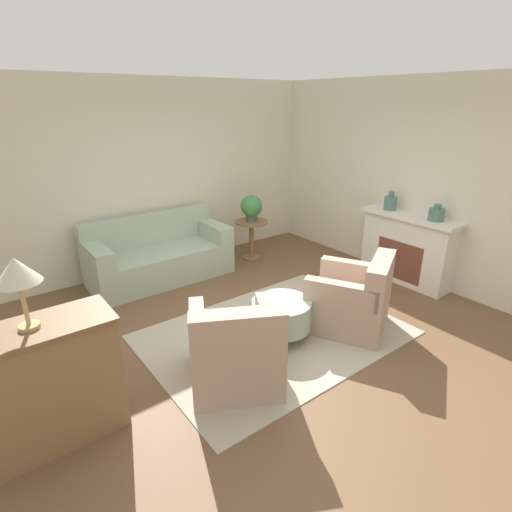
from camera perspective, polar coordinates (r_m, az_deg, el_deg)
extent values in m
plane|color=brown|center=(4.60, 2.71, -11.16)|extent=(16.00, 16.00, 0.00)
cube|color=beige|center=(6.36, -13.62, 11.05)|extent=(9.45, 0.12, 2.80)
cube|color=beige|center=(6.08, 23.08, 9.50)|extent=(0.12, 9.25, 2.80)
cube|color=#B2A893|center=(4.60, 2.71, -11.10)|extent=(2.79, 2.02, 0.01)
cube|color=#9EB29E|center=(6.01, -13.38, -1.15)|extent=(2.01, 0.86, 0.46)
cube|color=#9EB29E|center=(6.15, -15.03, 3.73)|extent=(2.01, 0.20, 0.45)
cube|color=#9EB29E|center=(5.61, -21.83, 0.09)|extent=(0.24, 0.82, 0.25)
cube|color=#9EB29E|center=(6.25, -6.19, 3.66)|extent=(0.24, 0.82, 0.25)
cube|color=olive|center=(5.75, -11.54, -4.24)|extent=(1.81, 0.05, 0.06)
cube|color=tan|center=(3.85, -3.03, -14.43)|extent=(1.10, 1.12, 0.43)
cube|color=tan|center=(3.34, -2.55, -11.49)|extent=(0.80, 0.55, 0.45)
cube|color=tan|center=(3.72, 1.92, -9.56)|extent=(0.50, 0.77, 0.25)
cube|color=tan|center=(3.67, -8.35, -10.32)|extent=(0.50, 0.77, 0.25)
cube|color=olive|center=(4.27, -3.59, -13.40)|extent=(0.66, 0.38, 0.06)
cube|color=tan|center=(4.77, 12.90, -7.38)|extent=(1.10, 1.12, 0.43)
cube|color=tan|center=(4.54, 17.30, -3.19)|extent=(0.80, 0.55, 0.45)
cube|color=tan|center=(4.92, 13.84, -2.18)|extent=(0.50, 0.77, 0.25)
cube|color=tan|center=(4.33, 12.05, -5.34)|extent=(0.50, 0.77, 0.25)
cube|color=olive|center=(4.93, 8.27, -8.44)|extent=(0.66, 0.38, 0.06)
cylinder|color=#9EB29E|center=(4.43, 3.64, -8.27)|extent=(0.65, 0.65, 0.31)
cylinder|color=olive|center=(4.31, 3.29, -12.58)|extent=(0.05, 0.05, 0.12)
cylinder|color=olive|center=(4.53, 7.13, -10.83)|extent=(0.05, 0.05, 0.12)
cylinder|color=olive|center=(4.56, 0.05, -10.41)|extent=(0.05, 0.05, 0.12)
cylinder|color=olive|center=(4.78, 3.84, -8.90)|extent=(0.05, 0.05, 0.12)
cylinder|color=olive|center=(6.49, -0.66, 4.88)|extent=(0.53, 0.53, 0.03)
cylinder|color=olive|center=(6.59, -0.65, 2.17)|extent=(0.08, 0.08, 0.62)
cylinder|color=olive|center=(6.69, -0.64, -0.21)|extent=(0.29, 0.29, 0.03)
cube|color=silver|center=(6.10, 20.79, 1.04)|extent=(0.36, 1.29, 1.00)
cube|color=brown|center=(6.01, 19.73, -0.59)|extent=(0.02, 0.71, 0.55)
cube|color=silver|center=(5.95, 21.28, 5.29)|extent=(0.44, 1.39, 0.05)
cube|color=olive|center=(3.48, -28.06, -16.08)|extent=(1.06, 0.44, 1.00)
cube|color=brown|center=(3.24, -29.54, -9.17)|extent=(1.10, 0.48, 0.03)
cylinder|color=#477066|center=(6.10, 18.64, 7.20)|extent=(0.18, 0.18, 0.19)
cylinder|color=#477066|center=(6.07, 18.78, 8.42)|extent=(0.08, 0.08, 0.07)
cylinder|color=#477066|center=(5.75, 24.37, 5.42)|extent=(0.20, 0.20, 0.16)
cylinder|color=#477066|center=(5.73, 24.53, 6.47)|extent=(0.09, 0.09, 0.06)
cylinder|color=#4C4742|center=(6.47, -0.66, 5.43)|extent=(0.19, 0.19, 0.10)
sphere|color=#3D7F42|center=(6.42, -0.67, 7.13)|extent=(0.35, 0.35, 0.35)
cylinder|color=tan|center=(3.22, -29.64, -8.71)|extent=(0.14, 0.14, 0.03)
cylinder|color=tan|center=(3.15, -30.21, -5.94)|extent=(0.03, 0.03, 0.32)
cone|color=beige|center=(3.05, -31.07, -1.76)|extent=(0.29, 0.29, 0.18)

